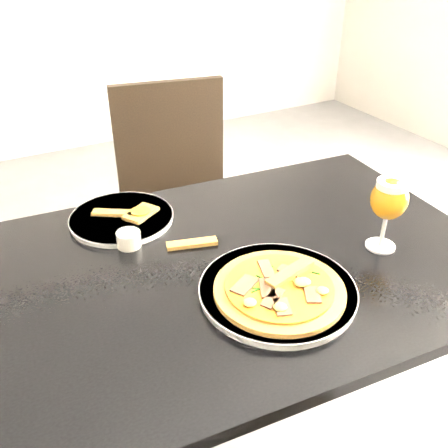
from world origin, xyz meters
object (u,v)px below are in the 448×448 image
beer_glass (389,200)px  dining_table (236,291)px  pizza (280,288)px  chair_far (180,202)px

beer_glass → dining_table: bearing=160.7°
pizza → beer_glass: (0.32, 0.04, 0.10)m
dining_table → pizza: bearing=-81.6°
dining_table → beer_glass: 0.41m
dining_table → chair_far: 0.74m
dining_table → chair_far: size_ratio=1.35×
chair_far → pizza: bearing=-89.2°
dining_table → chair_far: bearing=81.6°
chair_far → pizza: size_ratio=3.47×
dining_table → pizza: (0.01, -0.16, 0.12)m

